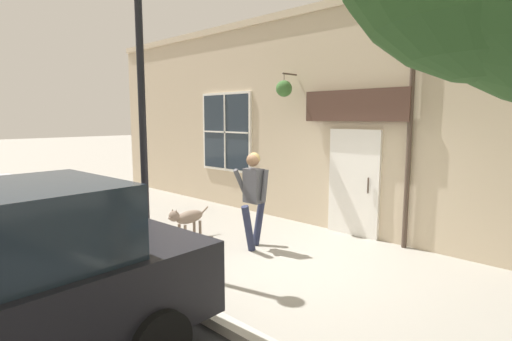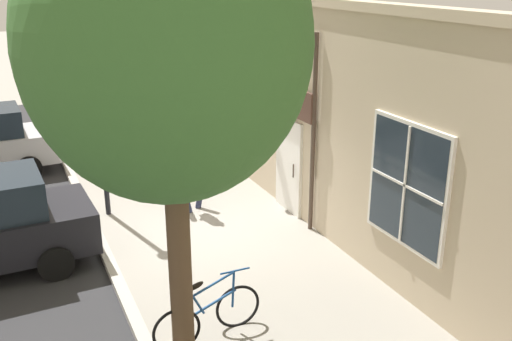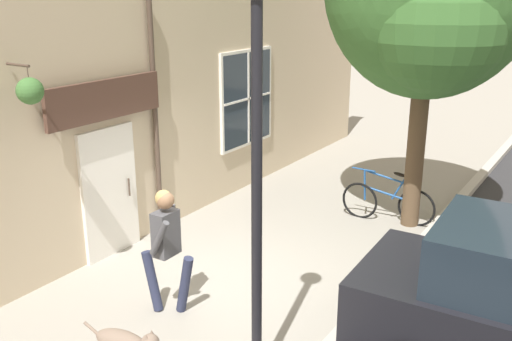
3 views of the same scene
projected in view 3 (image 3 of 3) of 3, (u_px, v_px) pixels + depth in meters
ground_plane at (230, 282)px, 8.44m from camera, size 90.00×90.00×0.00m
storefront_facade at (106, 110)px, 8.95m from camera, size 0.95×18.00×4.62m
pedestrian_walking at (166, 240)px, 7.38m from camera, size 0.73×0.54×1.72m
leaning_bicycle at (387, 202)px, 10.54m from camera, size 1.72×0.26×1.01m
street_lamp at (257, 125)px, 5.40m from camera, size 0.32×0.32×4.39m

